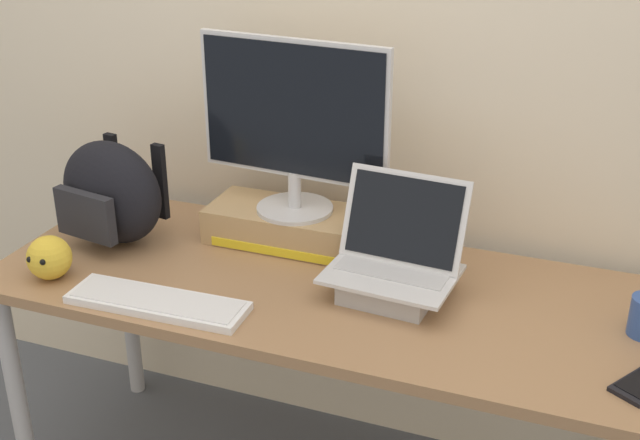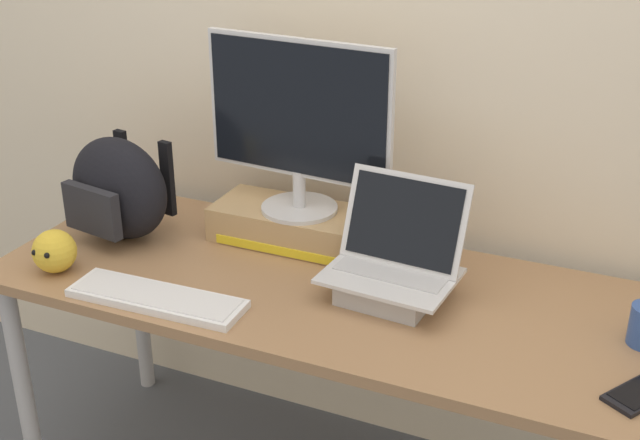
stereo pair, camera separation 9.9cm
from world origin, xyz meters
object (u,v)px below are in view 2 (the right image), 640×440
object	(u,v)px
messenger_backpack	(119,189)
open_laptop	(393,274)
toner_box_yellow	(300,226)
desktop_monitor	(298,122)
external_keyboard	(157,298)
plush_toy	(54,251)
cell_phone	(639,394)

from	to	relation	value
messenger_backpack	open_laptop	bearing A→B (deg)	9.01
toner_box_yellow	open_laptop	distance (m)	0.39
desktop_monitor	external_keyboard	distance (m)	0.60
desktop_monitor	external_keyboard	bearing A→B (deg)	-107.45
toner_box_yellow	external_keyboard	xyz separation A→B (m)	(-0.18, -0.45, -0.04)
messenger_backpack	desktop_monitor	bearing A→B (deg)	29.16
plush_toy	external_keyboard	bearing A→B (deg)	-5.25
messenger_backpack	plush_toy	size ratio (longest dim) A/B	3.02
open_laptop	messenger_backpack	xyz separation A→B (m)	(-0.83, 0.01, 0.09)
messenger_backpack	cell_phone	bearing A→B (deg)	1.67
messenger_backpack	plush_toy	world-z (taller)	messenger_backpack
desktop_monitor	messenger_backpack	size ratio (longest dim) A/B	1.56
desktop_monitor	cell_phone	bearing A→B (deg)	-17.21
open_laptop	messenger_backpack	world-z (taller)	messenger_backpack
external_keyboard	plush_toy	distance (m)	0.34
desktop_monitor	cell_phone	xyz separation A→B (m)	(0.95, -0.38, -0.35)
external_keyboard	cell_phone	bearing A→B (deg)	2.03
toner_box_yellow	open_laptop	xyz separation A→B (m)	(0.34, -0.18, 0.01)
open_laptop	external_keyboard	world-z (taller)	open_laptop
external_keyboard	messenger_backpack	bearing A→B (deg)	135.49
messenger_backpack	cell_phone	xyz separation A→B (m)	(1.43, -0.20, -0.14)
desktop_monitor	plush_toy	bearing A→B (deg)	-136.63
plush_toy	desktop_monitor	bearing A→B (deg)	39.03
desktop_monitor	external_keyboard	xyz separation A→B (m)	(-0.18, -0.45, -0.35)
messenger_backpack	cell_phone	distance (m)	1.46
messenger_backpack	cell_phone	world-z (taller)	messenger_backpack
toner_box_yellow	desktop_monitor	xyz separation A→B (m)	(-0.00, -0.00, 0.31)
external_keyboard	cell_phone	world-z (taller)	external_keyboard
open_laptop	external_keyboard	distance (m)	0.59
cell_phone	desktop_monitor	bearing A→B (deg)	-169.47
toner_box_yellow	plush_toy	bearing A→B (deg)	-140.90
messenger_backpack	toner_box_yellow	bearing A→B (deg)	29.27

